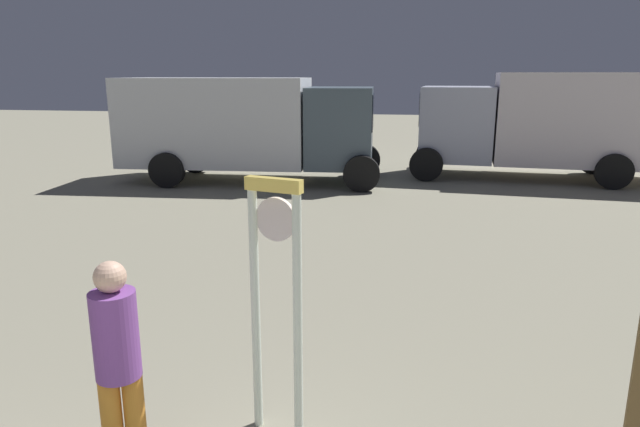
{
  "coord_description": "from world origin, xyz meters",
  "views": [
    {
      "loc": [
        1.19,
        -1.15,
        2.81
      ],
      "look_at": [
        0.07,
        5.22,
        1.2
      ],
      "focal_mm": 31.37,
      "sensor_mm": 36.0,
      "label": 1
    }
  ],
  "objects": [
    {
      "name": "person_near_clock",
      "position": [
        -0.79,
        2.03,
        0.91
      ],
      "size": [
        0.31,
        0.31,
        1.62
      ],
      "color": "orange",
      "rests_on": "ground_plane"
    },
    {
      "name": "box_truck_far",
      "position": [
        4.61,
        15.02,
        1.58
      ],
      "size": [
        6.82,
        2.95,
        2.87
      ],
      "color": "silver",
      "rests_on": "ground_plane"
    },
    {
      "name": "box_truck_near",
      "position": [
        -3.4,
        13.27,
        1.54
      ],
      "size": [
        6.98,
        2.91,
        2.73
      ],
      "color": "silver",
      "rests_on": "ground_plane"
    },
    {
      "name": "standing_clock",
      "position": [
        0.16,
        2.73,
        1.26
      ],
      "size": [
        0.46,
        0.19,
        2.08
      ],
      "color": "white",
      "rests_on": "ground_plane"
    }
  ]
}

